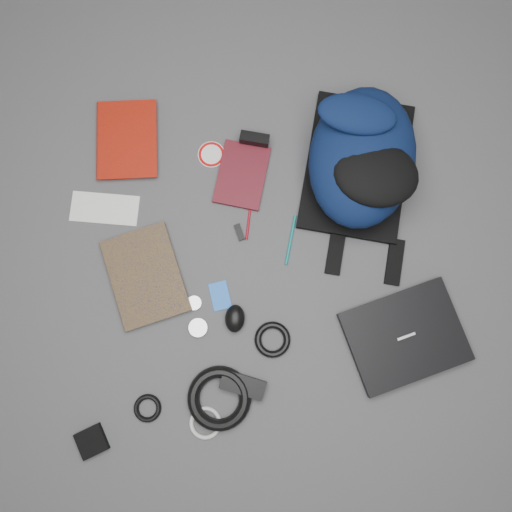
{
  "coord_description": "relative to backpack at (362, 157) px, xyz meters",
  "views": [
    {
      "loc": [
        -0.02,
        -0.22,
        1.51
      ],
      "look_at": [
        0.0,
        0.0,
        0.02
      ],
      "focal_mm": 35.0,
      "sensor_mm": 36.0,
      "label": 1
    }
  ],
  "objects": [
    {
      "name": "sticker_disc",
      "position": [
        -0.45,
        0.08,
        -0.1
      ],
      "size": [
        0.11,
        0.11,
        0.0
      ],
      "primitive_type": "cylinder",
      "rotation": [
        0.0,
        0.0,
        -0.43
      ],
      "color": "white",
      "rests_on": "ground"
    },
    {
      "name": "laptop",
      "position": [
        0.09,
        -0.53,
        -0.08
      ],
      "size": [
        0.39,
        0.34,
        0.03
      ],
      "primitive_type": "cube",
      "rotation": [
        0.0,
        0.0,
        0.27
      ],
      "color": "black",
      "rests_on": "ground"
    },
    {
      "name": "id_badge",
      "position": [
        -0.45,
        -0.37,
        -0.1
      ],
      "size": [
        0.07,
        0.09,
        0.0
      ],
      "primitive_type": "cube",
      "rotation": [
        0.0,
        0.0,
        0.17
      ],
      "color": "blue",
      "rests_on": "ground"
    },
    {
      "name": "ground",
      "position": [
        -0.33,
        -0.26,
        -0.1
      ],
      "size": [
        4.0,
        4.0,
        0.0
      ],
      "primitive_type": "plane",
      "color": "#4F4F51",
      "rests_on": "ground"
    },
    {
      "name": "power_brick",
      "position": [
        -0.4,
        -0.64,
        -0.09
      ],
      "size": [
        0.14,
        0.1,
        0.03
      ],
      "primitive_type": "cube",
      "rotation": [
        0.0,
        0.0,
        -0.37
      ],
      "color": "black",
      "rests_on": "ground"
    },
    {
      "name": "usb_black",
      "position": [
        -0.38,
        -0.18,
        -0.1
      ],
      "size": [
        0.03,
        0.06,
        0.01
      ],
      "primitive_type": "cube",
      "rotation": [
        0.0,
        0.0,
        0.27
      ],
      "color": "black",
      "rests_on": "ground"
    },
    {
      "name": "compact_camera",
      "position": [
        -0.31,
        0.1,
        -0.08
      ],
      "size": [
        0.1,
        0.05,
        0.05
      ],
      "primitive_type": "cube",
      "rotation": [
        0.0,
        0.0,
        -0.25
      ],
      "color": "black",
      "rests_on": "ground"
    },
    {
      "name": "backpack",
      "position": [
        0.0,
        0.0,
        0.0
      ],
      "size": [
        0.44,
        0.55,
        0.2
      ],
      "primitive_type": null,
      "rotation": [
        0.0,
        0.0,
        -0.24
      ],
      "color": "black",
      "rests_on": "ground"
    },
    {
      "name": "pouch",
      "position": [
        -0.84,
        -0.77,
        -0.09
      ],
      "size": [
        0.1,
        0.1,
        0.02
      ],
      "primitive_type": "cube",
      "rotation": [
        0.0,
        0.0,
        0.37
      ],
      "color": "black",
      "rests_on": "ground"
    },
    {
      "name": "pen_red",
      "position": [
        -0.35,
        -0.14,
        -0.1
      ],
      "size": [
        0.03,
        0.13,
        0.01
      ],
      "primitive_type": "cylinder",
      "rotation": [
        1.57,
        0.0,
        -0.18
      ],
      "color": "maroon",
      "rests_on": "ground"
    },
    {
      "name": "comic_book",
      "position": [
        -0.77,
        -0.32,
        -0.09
      ],
      "size": [
        0.27,
        0.33,
        0.02
      ],
      "primitive_type": "imported",
      "rotation": [
        0.0,
        0.0,
        0.25
      ],
      "color": "#99700A",
      "rests_on": "ground"
    },
    {
      "name": "earbud_coil",
      "position": [
        -0.68,
        -0.69,
        -0.09
      ],
      "size": [
        0.1,
        0.1,
        0.02
      ],
      "primitive_type": "torus",
      "rotation": [
        0.0,
        0.0,
        -0.34
      ],
      "color": "black",
      "rests_on": "ground"
    },
    {
      "name": "headphone_right",
      "position": [
        -0.52,
        -0.46,
        -0.09
      ],
      "size": [
        0.07,
        0.07,
        0.01
      ],
      "primitive_type": "cylinder",
      "rotation": [
        0.0,
        0.0,
        0.39
      ],
      "color": "#AAAAAC",
      "rests_on": "ground"
    },
    {
      "name": "headphone_left",
      "position": [
        -0.53,
        -0.39,
        -0.1
      ],
      "size": [
        0.05,
        0.05,
        0.01
      ],
      "primitive_type": "cylinder",
      "rotation": [
        0.0,
        0.0,
        -0.25
      ],
      "color": "#BBBBBD",
      "rests_on": "ground"
    },
    {
      "name": "cable_coil",
      "position": [
        -0.3,
        -0.51,
        -0.09
      ],
      "size": [
        0.12,
        0.12,
        0.02
      ],
      "primitive_type": "torus",
      "rotation": [
        0.0,
        0.0,
        0.11
      ],
      "color": "black",
      "rests_on": "ground"
    },
    {
      "name": "pen_teal",
      "position": [
        -0.22,
        -0.22,
        -0.1
      ],
      "size": [
        0.05,
        0.15,
        0.01
      ],
      "primitive_type": "cylinder",
      "rotation": [
        1.57,
        0.0,
        -0.27
      ],
      "color": "#0C706F",
      "rests_on": "ground"
    },
    {
      "name": "textbook_red",
      "position": [
        -0.81,
        0.14,
        -0.09
      ],
      "size": [
        0.2,
        0.26,
        0.03
      ],
      "primitive_type": "imported",
      "rotation": [
        0.0,
        0.0,
        -0.03
      ],
      "color": "maroon",
      "rests_on": "ground"
    },
    {
      "name": "envelope",
      "position": [
        -0.79,
        -0.08,
        -0.1
      ],
      "size": [
        0.22,
        0.13,
        0.0
      ],
      "primitive_type": "cube",
      "rotation": [
        0.0,
        0.0,
        -0.15
      ],
      "color": "white",
      "rests_on": "ground"
    },
    {
      "name": "mouse",
      "position": [
        -0.41,
        -0.44,
        -0.08
      ],
      "size": [
        0.07,
        0.09,
        0.04
      ],
      "primitive_type": "ellipsoid",
      "rotation": [
        0.0,
        0.0,
        -0.12
      ],
      "color": "black",
      "rests_on": "ground"
    },
    {
      "name": "power_cord_coil",
      "position": [
        -0.47,
        -0.67,
        -0.08
      ],
      "size": [
        0.22,
        0.22,
        0.04
      ],
      "primitive_type": "torus",
      "rotation": [
        0.0,
        0.0,
        -0.21
      ],
      "color": "black",
      "rests_on": "ground"
    },
    {
      "name": "white_cable_coil",
      "position": [
        -0.51,
        -0.74,
        -0.1
      ],
      "size": [
        0.09,
        0.09,
        0.01
      ],
      "primitive_type": "torus",
      "rotation": [
        0.0,
        0.0,
        0.01
      ],
      "color": "silver",
      "rests_on": "ground"
    },
    {
      "name": "dvd_case",
      "position": [
        -0.36,
        -0.0,
        -0.09
      ],
      "size": [
        0.2,
        0.24,
        0.02
      ],
      "primitive_type": "cube",
      "rotation": [
        0.0,
        0.0,
        -0.27
      ],
      "color": "#450D14",
      "rests_on": "ground"
    }
  ]
}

